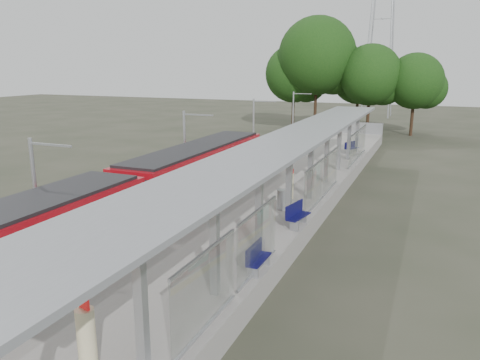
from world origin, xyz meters
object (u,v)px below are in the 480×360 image
object	(u,v)px
info_pillar_near	(87,341)
bench_far	(351,147)
info_pillar_far	(290,186)
litter_bin	(282,200)
bench_near	(257,257)
bench_mid	(297,214)
train	(124,205)

from	to	relation	value
info_pillar_near	bench_far	bearing A→B (deg)	105.26
info_pillar_far	litter_bin	bearing A→B (deg)	-95.55
bench_far	info_pillar_far	world-z (taller)	info_pillar_far
bench_near	bench_mid	size ratio (longest dim) A/B	0.89
train	bench_mid	xyz separation A→B (m)	(7.10, 3.05, -0.48)
bench_near	info_pillar_near	bearing A→B (deg)	-103.21
info_pillar_near	train	bearing A→B (deg)	138.12
info_pillar_near	bench_near	bearing A→B (deg)	93.06
train	bench_mid	distance (m)	7.75
info_pillar_far	bench_mid	bearing A→B (deg)	-80.94
bench_near	info_pillar_near	distance (m)	7.05
bench_near	info_pillar_far	xyz separation A→B (m)	(-1.60, 9.47, 0.19)
litter_bin	bench_near	bearing A→B (deg)	-79.25
bench_mid	info_pillar_far	size ratio (longest dim) A/B	1.00
bench_mid	bench_far	distance (m)	19.42
info_pillar_far	litter_bin	size ratio (longest dim) A/B	1.62
train	litter_bin	size ratio (longest dim) A/B	27.06
info_pillar_near	info_pillar_far	world-z (taller)	info_pillar_near
bench_mid	bench_far	world-z (taller)	bench_mid
bench_mid	info_pillar_near	world-z (taller)	info_pillar_near
train	info_pillar_near	xyz separation A→B (m)	(5.45, -8.93, -0.20)
bench_far	bench_mid	bearing A→B (deg)	-62.75
train	litter_bin	bearing A→B (deg)	42.64
litter_bin	train	bearing A→B (deg)	-137.36
litter_bin	info_pillar_near	bearing A→B (deg)	-91.09
bench_mid	info_pillar_far	xyz separation A→B (m)	(-1.60, 4.33, 0.14)
bench_mid	info_pillar_far	bearing A→B (deg)	121.16
info_pillar_far	litter_bin	distance (m)	2.14
info_pillar_far	train	bearing A→B (deg)	-137.90
bench_mid	litter_bin	bearing A→B (deg)	133.04
bench_mid	bench_far	xyz separation A→B (m)	(-0.85, 19.40, -0.06)
bench_far	bench_near	bearing A→B (deg)	-63.26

